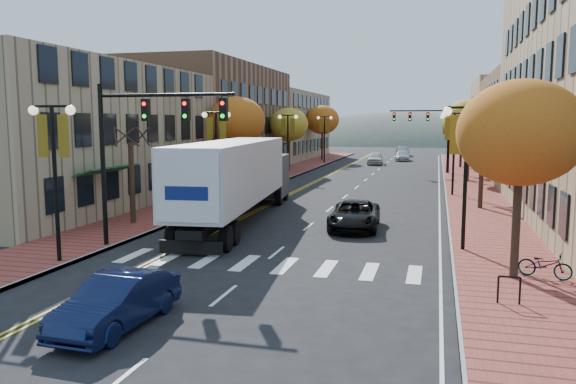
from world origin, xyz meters
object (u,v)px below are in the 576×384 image
Objects in this scene: semi_truck at (239,174)px; bicycle at (545,265)px; navy_sedan at (117,301)px; black_suv at (355,215)px.

bicycle is at bearing -36.96° from semi_truck.
navy_sedan is at bearing 141.49° from bicycle.
navy_sedan is 15.84m from black_suv.
semi_truck is 6.69m from black_suv.
navy_sedan is 13.93m from bicycle.
navy_sedan is at bearing -87.94° from semi_truck.
black_suv is at bearing 63.29° from bicycle.
bicycle is (11.74, 7.49, -0.11)m from navy_sedan.
bicycle is (14.03, -8.37, -1.97)m from semi_truck.
navy_sedan is 2.50× the size of bicycle.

